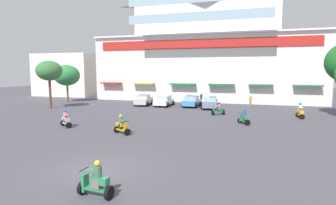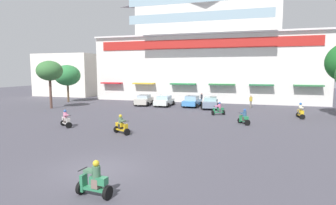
% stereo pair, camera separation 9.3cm
% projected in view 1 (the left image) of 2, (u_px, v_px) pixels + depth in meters
% --- Properties ---
extents(ground_plane, '(128.00, 128.00, 0.00)m').
position_uv_depth(ground_plane, '(171.00, 122.00, 25.83)').
color(ground_plane, '#494751').
extents(colonial_building, '(35.84, 14.54, 19.12)m').
position_uv_depth(colonial_building, '(206.00, 50.00, 46.14)').
color(colonial_building, white).
rests_on(colonial_building, ground).
extents(flank_building_left, '(11.87, 8.84, 8.14)m').
position_uv_depth(flank_building_left, '(71.00, 75.00, 55.27)').
color(flank_building_left, white).
rests_on(flank_building_left, ground).
extents(plaza_tree_0, '(3.85, 4.15, 5.78)m').
position_uv_depth(plaza_tree_0, '(67.00, 75.00, 42.64)').
color(plaza_tree_0, brown).
rests_on(plaza_tree_0, ground).
extents(plaza_tree_2, '(3.27, 3.20, 6.14)m').
position_uv_depth(plaza_tree_2, '(49.00, 71.00, 34.96)').
color(plaza_tree_2, brown).
rests_on(plaza_tree_2, ground).
extents(parked_car_0, '(2.57, 4.11, 1.47)m').
position_uv_depth(parked_car_0, '(144.00, 100.00, 38.81)').
color(parked_car_0, beige).
rests_on(parked_car_0, ground).
extents(parked_car_1, '(2.44, 4.13, 1.46)m').
position_uv_depth(parked_car_1, '(164.00, 101.00, 37.90)').
color(parked_car_1, silver).
rests_on(parked_car_1, ground).
extents(parked_car_2, '(2.56, 3.96, 1.49)m').
position_uv_depth(parked_car_2, '(192.00, 101.00, 37.13)').
color(parked_car_2, '#4489D1').
rests_on(parked_car_2, ground).
extents(parked_car_3, '(2.60, 4.35, 1.49)m').
position_uv_depth(parked_car_3, '(210.00, 103.00, 35.41)').
color(parked_car_3, slate).
rests_on(parked_car_3, ground).
extents(scooter_rider_0, '(1.41, 0.65, 1.46)m').
position_uv_depth(scooter_rider_0, '(96.00, 182.00, 10.43)').
color(scooter_rider_0, black).
rests_on(scooter_rider_0, ground).
extents(scooter_rider_1, '(1.49, 1.15, 1.45)m').
position_uv_depth(scooter_rider_1, '(218.00, 110.00, 30.14)').
color(scooter_rider_1, black).
rests_on(scooter_rider_1, ground).
extents(scooter_rider_2, '(1.55, 1.17, 1.51)m').
position_uv_depth(scooter_rider_2, '(122.00, 126.00, 20.96)').
color(scooter_rider_2, black).
rests_on(scooter_rider_2, ground).
extents(scooter_rider_3, '(1.16, 1.41, 1.45)m').
position_uv_depth(scooter_rider_3, '(244.00, 118.00, 24.80)').
color(scooter_rider_3, black).
rests_on(scooter_rider_3, ground).
extents(scooter_rider_4, '(1.50, 1.25, 1.51)m').
position_uv_depth(scooter_rider_4, '(66.00, 120.00, 23.59)').
color(scooter_rider_4, black).
rests_on(scooter_rider_4, ground).
extents(scooter_rider_5, '(0.68, 1.52, 1.59)m').
position_uv_depth(scooter_rider_5, '(300.00, 112.00, 28.05)').
color(scooter_rider_5, black).
rests_on(scooter_rider_5, ground).
extents(pedestrian_0, '(0.54, 0.54, 1.66)m').
position_uv_depth(pedestrian_0, '(250.00, 101.00, 36.05)').
color(pedestrian_0, slate).
rests_on(pedestrian_0, ground).
extents(pedestrian_1, '(0.44, 0.44, 1.62)m').
position_uv_depth(pedestrian_1, '(201.00, 98.00, 40.14)').
color(pedestrian_1, '#4E3A39').
rests_on(pedestrian_1, ground).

